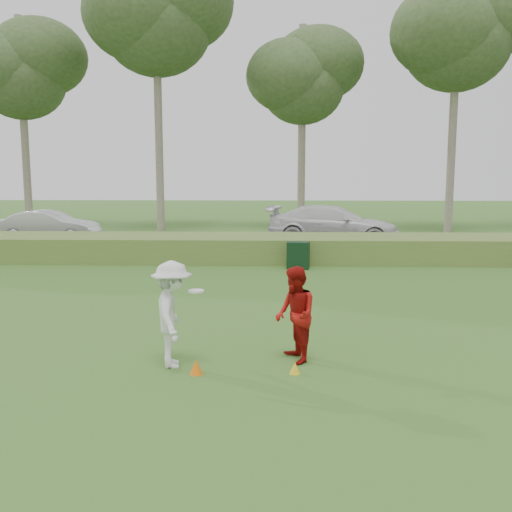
{
  "coord_description": "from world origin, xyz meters",
  "views": [
    {
      "loc": [
        0.41,
        -9.08,
        3.19
      ],
      "look_at": [
        0.0,
        4.0,
        1.3
      ],
      "focal_mm": 40.0,
      "sensor_mm": 36.0,
      "label": 1
    }
  ],
  "objects_px": {
    "utility_cabinet": "(298,255)",
    "car_right": "(333,225)",
    "player_red": "(295,315)",
    "car_mid": "(49,227)",
    "cone_orange": "(196,367)",
    "cone_yellow": "(295,368)",
    "player_white": "(172,314)"
  },
  "relations": [
    {
      "from": "utility_cabinet",
      "to": "car_right",
      "type": "xyz_separation_m",
      "value": [
        1.86,
        6.71,
        0.46
      ]
    },
    {
      "from": "player_red",
      "to": "utility_cabinet",
      "type": "xyz_separation_m",
      "value": [
        0.46,
        9.64,
        -0.36
      ]
    },
    {
      "from": "player_red",
      "to": "car_mid",
      "type": "xyz_separation_m",
      "value": [
        -10.66,
        16.25,
        -0.03
      ]
    },
    {
      "from": "player_red",
      "to": "car_right",
      "type": "bearing_deg",
      "value": 155.41
    },
    {
      "from": "cone_orange",
      "to": "car_right",
      "type": "bearing_deg",
      "value": 77.02
    },
    {
      "from": "cone_yellow",
      "to": "utility_cabinet",
      "type": "xyz_separation_m",
      "value": [
        0.48,
        10.25,
        0.36
      ]
    },
    {
      "from": "player_red",
      "to": "car_right",
      "type": "height_order",
      "value": "car_right"
    },
    {
      "from": "cone_yellow",
      "to": "car_mid",
      "type": "distance_m",
      "value": 19.95
    },
    {
      "from": "cone_orange",
      "to": "car_mid",
      "type": "relative_size",
      "value": 0.05
    },
    {
      "from": "utility_cabinet",
      "to": "car_mid",
      "type": "xyz_separation_m",
      "value": [
        -11.12,
        6.61,
        0.34
      ]
    },
    {
      "from": "car_mid",
      "to": "car_right",
      "type": "distance_m",
      "value": 12.98
    },
    {
      "from": "cone_orange",
      "to": "car_mid",
      "type": "xyz_separation_m",
      "value": [
        -9.05,
        16.94,
        0.68
      ]
    },
    {
      "from": "cone_yellow",
      "to": "car_right",
      "type": "bearing_deg",
      "value": 82.15
    },
    {
      "from": "player_white",
      "to": "cone_yellow",
      "type": "bearing_deg",
      "value": -108.22
    },
    {
      "from": "utility_cabinet",
      "to": "car_right",
      "type": "bearing_deg",
      "value": 83.8
    },
    {
      "from": "cone_yellow",
      "to": "car_right",
      "type": "height_order",
      "value": "car_right"
    },
    {
      "from": "car_right",
      "to": "player_white",
      "type": "bearing_deg",
      "value": 175.64
    },
    {
      "from": "car_mid",
      "to": "car_right",
      "type": "height_order",
      "value": "car_right"
    },
    {
      "from": "player_white",
      "to": "cone_orange",
      "type": "height_order",
      "value": "player_white"
    },
    {
      "from": "player_white",
      "to": "car_right",
      "type": "distance_m",
      "value": 17.22
    },
    {
      "from": "utility_cabinet",
      "to": "car_mid",
      "type": "distance_m",
      "value": 12.94
    },
    {
      "from": "car_mid",
      "to": "car_right",
      "type": "bearing_deg",
      "value": -88.1
    },
    {
      "from": "player_white",
      "to": "car_mid",
      "type": "distance_m",
      "value": 18.66
    },
    {
      "from": "car_mid",
      "to": "utility_cabinet",
      "type": "bearing_deg",
      "value": -119.29
    },
    {
      "from": "player_white",
      "to": "car_mid",
      "type": "height_order",
      "value": "player_white"
    },
    {
      "from": "utility_cabinet",
      "to": "car_mid",
      "type": "height_order",
      "value": "car_mid"
    },
    {
      "from": "player_red",
      "to": "car_mid",
      "type": "relative_size",
      "value": 0.37
    },
    {
      "from": "player_red",
      "to": "car_right",
      "type": "xyz_separation_m",
      "value": [
        2.32,
        16.36,
        0.09
      ]
    },
    {
      "from": "cone_yellow",
      "to": "car_right",
      "type": "relative_size",
      "value": 0.03
    },
    {
      "from": "car_mid",
      "to": "cone_orange",
      "type": "bearing_deg",
      "value": -150.43
    },
    {
      "from": "cone_orange",
      "to": "car_right",
      "type": "relative_size",
      "value": 0.04
    },
    {
      "from": "player_red",
      "to": "cone_yellow",
      "type": "distance_m",
      "value": 0.95
    }
  ]
}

